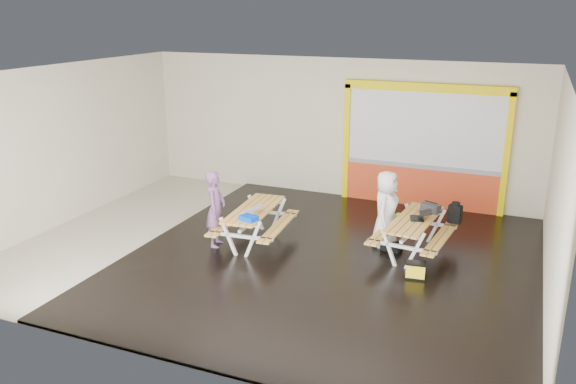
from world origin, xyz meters
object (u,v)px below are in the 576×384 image
at_px(person_left, 216,209).
at_px(laptop_right, 420,216).
at_px(laptop_left, 253,210).
at_px(dark_case, 391,246).
at_px(blue_pouch, 249,218).
at_px(toolbox, 431,208).
at_px(picnic_table_right, 414,227).
at_px(backpack, 455,213).
at_px(picnic_table_left, 254,217).
at_px(fluke_bag, 416,271).
at_px(person_right, 386,210).

bearing_deg(person_left, laptop_right, -87.09).
relative_size(laptop_left, dark_case, 1.04).
xyz_separation_m(blue_pouch, toolbox, (3.11, 1.83, 0.03)).
bearing_deg(laptop_left, person_left, -163.50).
bearing_deg(laptop_left, blue_pouch, -74.95).
xyz_separation_m(picnic_table_right, toolbox, (0.22, 0.50, 0.27)).
height_order(laptop_right, backpack, laptop_right).
bearing_deg(laptop_left, toolbox, 22.88).
bearing_deg(laptop_left, picnic_table_left, 112.26).
bearing_deg(laptop_left, fluke_bag, -3.96).
relative_size(picnic_table_right, laptop_left, 5.24).
height_order(picnic_table_left, person_right, person_right).
bearing_deg(blue_pouch, person_left, 163.90).
bearing_deg(toolbox, laptop_left, -157.12).
distance_m(blue_pouch, toolbox, 3.61).
bearing_deg(picnic_table_left, backpack, 21.67).
relative_size(person_left, fluke_bag, 4.24).
distance_m(laptop_left, backpack, 4.05).
height_order(laptop_left, laptop_right, laptop_right).
relative_size(person_right, blue_pouch, 4.97).
distance_m(toolbox, dark_case, 1.09).
bearing_deg(person_right, backpack, -62.38).
distance_m(person_left, toolbox, 4.28).
relative_size(person_left, laptop_left, 4.03).
bearing_deg(blue_pouch, laptop_left, 105.05).
xyz_separation_m(picnic_table_left, laptop_right, (3.20, 0.68, 0.23)).
bearing_deg(backpack, blue_pouch, -148.72).
distance_m(person_left, fluke_bag, 4.07).
distance_m(laptop_right, blue_pouch, 3.28).
bearing_deg(picnic_table_left, laptop_left, -67.74).
distance_m(backpack, fluke_bag, 2.03).
distance_m(blue_pouch, backpack, 4.16).
relative_size(blue_pouch, toolbox, 0.77).
height_order(picnic_table_left, laptop_right, laptop_right).
xyz_separation_m(picnic_table_right, backpack, (0.66, 0.82, 0.12)).
xyz_separation_m(person_left, laptop_right, (3.85, 1.09, 0.01)).
height_order(person_right, backpack, person_right).
bearing_deg(backpack, toolbox, -143.38).
bearing_deg(backpack, person_right, -153.25).
relative_size(picnic_table_right, laptop_right, 4.39).
height_order(blue_pouch, backpack, backpack).
bearing_deg(person_left, toolbox, -81.21).
bearing_deg(fluke_bag, dark_case, 121.72).
bearing_deg(picnic_table_right, laptop_right, 4.14).
height_order(picnic_table_right, toolbox, toolbox).
height_order(person_left, toolbox, person_left).
xyz_separation_m(person_left, person_right, (3.15, 1.27, -0.01)).
height_order(blue_pouch, dark_case, blue_pouch).
relative_size(person_left, blue_pouch, 4.94).
bearing_deg(fluke_bag, laptop_right, 98.60).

